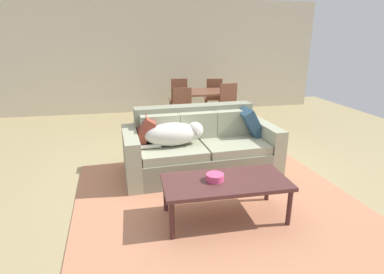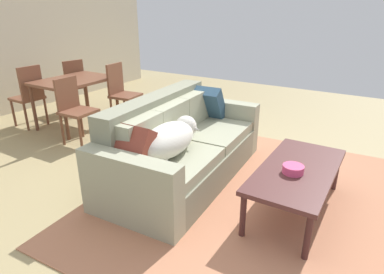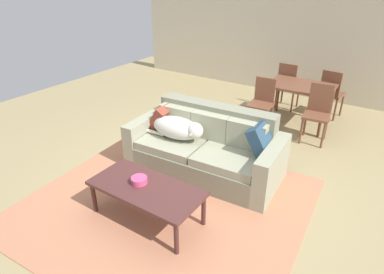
# 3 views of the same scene
# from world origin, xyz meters

# --- Properties ---
(ground_plane) EXTENTS (10.00, 10.00, 0.00)m
(ground_plane) POSITION_xyz_m (0.00, 0.00, 0.00)
(ground_plane) COLOR tan
(back_partition) EXTENTS (8.00, 0.12, 2.70)m
(back_partition) POSITION_xyz_m (0.00, 4.00, 1.35)
(back_partition) COLOR beige
(back_partition) RESTS_ON ground
(area_rug) EXTENTS (3.38, 3.17, 0.01)m
(area_rug) POSITION_xyz_m (0.10, -0.85, 0.01)
(area_rug) COLOR tan
(area_rug) RESTS_ON ground
(couch) EXTENTS (2.15, 1.10, 0.89)m
(couch) POSITION_xyz_m (0.10, 0.10, 0.34)
(couch) COLOR gray
(couch) RESTS_ON ground
(dog_on_left_cushion) EXTENTS (0.91, 0.42, 0.30)m
(dog_on_left_cushion) POSITION_xyz_m (-0.27, -0.04, 0.61)
(dog_on_left_cushion) COLOR silver
(dog_on_left_cushion) RESTS_ON couch
(throw_pillow_by_left_arm) EXTENTS (0.32, 0.38, 0.40)m
(throw_pillow_by_left_arm) POSITION_xyz_m (-0.67, 0.11, 0.63)
(throw_pillow_by_left_arm) COLOR brown
(throw_pillow_by_left_arm) RESTS_ON couch
(throw_pillow_by_right_arm) EXTENTS (0.36, 0.44, 0.44)m
(throw_pillow_by_right_arm) POSITION_xyz_m (0.86, 0.21, 0.65)
(throw_pillow_by_right_arm) COLOR #2C4960
(throw_pillow_by_right_arm) RESTS_ON couch
(coffee_table) EXTENTS (1.28, 0.61, 0.44)m
(coffee_table) POSITION_xyz_m (0.09, -1.16, 0.40)
(coffee_table) COLOR #512B28
(coffee_table) RESTS_ON ground
(bowl_on_coffee_table) EXTENTS (0.18, 0.18, 0.07)m
(bowl_on_coffee_table) POSITION_xyz_m (-0.02, -1.14, 0.48)
(bowl_on_coffee_table) COLOR #EA4C7F
(bowl_on_coffee_table) RESTS_ON coffee_table
(dining_table) EXTENTS (1.12, 0.82, 0.74)m
(dining_table) POSITION_xyz_m (0.66, 2.42, 0.66)
(dining_table) COLOR brown
(dining_table) RESTS_ON ground
(dining_chair_near_left) EXTENTS (0.42, 0.42, 0.90)m
(dining_chair_near_left) POSITION_xyz_m (0.17, 1.87, 0.51)
(dining_chair_near_left) COLOR brown
(dining_chair_near_left) RESTS_ON ground
(dining_chair_near_right) EXTENTS (0.44, 0.44, 0.95)m
(dining_chair_near_right) POSITION_xyz_m (1.12, 1.90, 0.53)
(dining_chair_near_right) COLOR brown
(dining_chair_near_right) RESTS_ON ground
(dining_chair_far_left) EXTENTS (0.41, 0.41, 0.95)m
(dining_chair_far_left) POSITION_xyz_m (0.25, 2.98, 0.52)
(dining_chair_far_left) COLOR brown
(dining_chair_far_left) RESTS_ON ground
(dining_chair_far_right) EXTENTS (0.45, 0.45, 0.93)m
(dining_chair_far_right) POSITION_xyz_m (1.08, 3.01, 0.52)
(dining_chair_far_right) COLOR brown
(dining_chair_far_right) RESTS_ON ground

